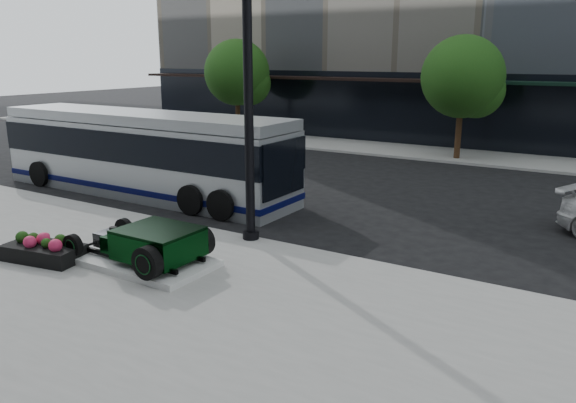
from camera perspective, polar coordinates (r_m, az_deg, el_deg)
The scene contains 9 objects.
ground at distance 16.74m, azimuth 1.29°, elevation -2.29°, with size 120.00×120.00×0.00m, color black.
sidewalk_far at distance 29.36m, azimuth 15.37°, elevation 4.66°, with size 70.00×4.00×0.12m, color gray.
street_trees at distance 27.79m, azimuth 17.63°, elevation 11.67°, with size 29.80×3.80×5.70m.
display_plinth at distance 13.66m, azimuth -14.52°, elevation -5.86°, with size 3.40×1.80×0.15m, color silver.
hot_rod at distance 13.26m, azimuth -13.66°, elevation -4.11°, with size 3.22×2.00×0.81m.
info_plaque at distance 14.07m, azimuth -21.92°, elevation -5.64°, with size 0.47×0.41×0.31m.
lamppost at distance 14.35m, azimuth -4.04°, elevation 10.36°, with size 0.44×0.44×7.98m.
flower_planter at distance 14.64m, azimuth -23.54°, elevation -4.63°, with size 2.03×1.27×0.61m.
transit_bus at distance 20.86m, azimuth -14.57°, elevation 4.82°, with size 12.12×2.88×2.92m.
Camera 1 is at (8.12, -13.80, 4.85)m, focal length 35.00 mm.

